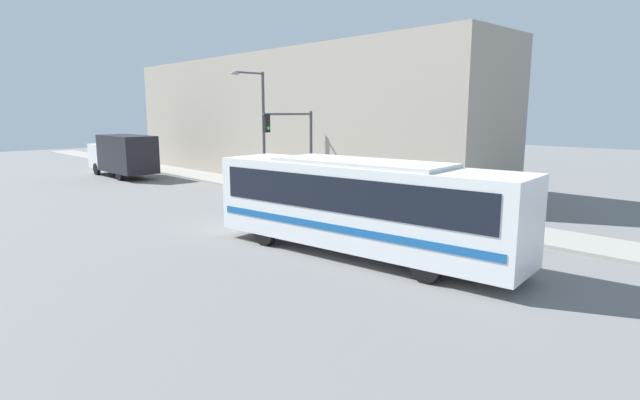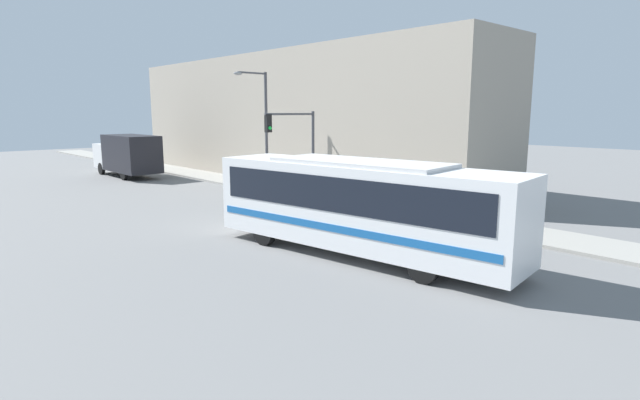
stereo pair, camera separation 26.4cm
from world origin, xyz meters
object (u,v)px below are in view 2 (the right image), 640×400
(fire_hydrant, at_px, (382,203))
(pedestrian_near_corner, at_px, (349,184))
(traffic_light_pole, at_px, (296,139))
(city_bus, at_px, (359,202))
(delivery_truck, at_px, (127,154))
(street_lamp, at_px, (262,121))
(parking_meter, at_px, (294,179))

(fire_hydrant, bearing_deg, pedestrian_near_corner, 70.06)
(fire_hydrant, distance_m, traffic_light_pole, 5.92)
(city_bus, distance_m, delivery_truck, 26.13)
(delivery_truck, relative_size, street_lamp, 1.09)
(traffic_light_pole, xyz_separation_m, pedestrian_near_corner, (2.25, -1.75, -2.43))
(delivery_truck, bearing_deg, fire_hydrant, -81.15)
(pedestrian_near_corner, bearing_deg, street_lamp, 101.55)
(fire_hydrant, distance_m, street_lamp, 10.14)
(street_lamp, bearing_deg, city_bus, -113.85)
(pedestrian_near_corner, bearing_deg, fire_hydrant, -109.94)
(city_bus, bearing_deg, street_lamp, 58.60)
(pedestrian_near_corner, bearing_deg, city_bus, -134.20)
(city_bus, relative_size, pedestrian_near_corner, 6.92)
(city_bus, xyz_separation_m, parking_meter, (6.03, 10.62, -0.84))
(delivery_truck, distance_m, parking_meter, 15.76)
(delivery_truck, bearing_deg, pedestrian_near_corner, -76.05)
(city_bus, distance_m, parking_meter, 12.24)
(traffic_light_pole, bearing_deg, street_lamp, 76.99)
(delivery_truck, relative_size, pedestrian_near_corner, 4.68)
(parking_meter, relative_size, pedestrian_near_corner, 0.79)
(parking_meter, bearing_deg, fire_hydrant, -90.00)
(traffic_light_pole, distance_m, pedestrian_near_corner, 3.74)
(city_bus, bearing_deg, fire_hydrant, 26.80)
(city_bus, distance_m, pedestrian_near_corner, 10.41)
(delivery_truck, height_order, street_lamp, street_lamp)
(fire_hydrant, relative_size, parking_meter, 0.60)
(city_bus, xyz_separation_m, delivery_truck, (2.62, 25.99, -0.15))
(city_bus, height_order, traffic_light_pole, traffic_light_pole)
(street_lamp, xyz_separation_m, pedestrian_near_corner, (1.25, -6.10, -3.31))
(fire_hydrant, bearing_deg, traffic_light_pole, 101.69)
(traffic_light_pole, xyz_separation_m, street_lamp, (1.00, 4.35, 0.88))
(traffic_light_pole, relative_size, parking_meter, 3.68)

